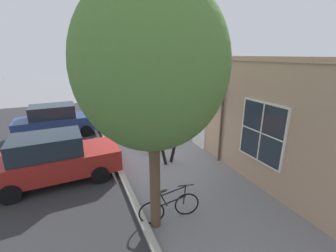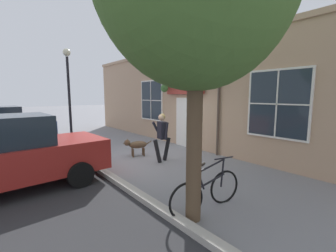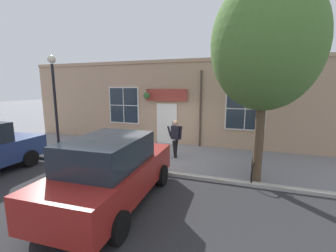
# 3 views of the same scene
# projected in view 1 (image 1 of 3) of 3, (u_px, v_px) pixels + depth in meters

# --- Properties ---
(ground_plane) EXTENTS (90.00, 90.00, 0.00)m
(ground_plane) POSITION_uv_depth(u_px,v_px,m) (162.00, 157.00, 10.01)
(ground_plane) COLOR gray
(curb_and_road) EXTENTS (10.10, 28.00, 0.12)m
(curb_and_road) POSITION_uv_depth(u_px,v_px,m) (6.00, 186.00, 7.81)
(curb_and_road) COLOR #B2ADA3
(curb_and_road) RESTS_ON ground_plane
(storefront_facade) EXTENTS (0.95, 18.00, 4.32)m
(storefront_facade) POSITION_uv_depth(u_px,v_px,m) (209.00, 105.00, 10.23)
(storefront_facade) COLOR tan
(storefront_facade) RESTS_ON ground_plane
(pedestrian_walking) EXTENTS (0.75, 0.61, 1.61)m
(pedestrian_walking) POSITION_uv_depth(u_px,v_px,m) (168.00, 142.00, 9.18)
(pedestrian_walking) COLOR black
(pedestrian_walking) RESTS_ON ground_plane
(dog_on_leash) EXTENTS (1.03, 0.48, 0.67)m
(dog_on_leash) POSITION_uv_depth(u_px,v_px,m) (152.00, 146.00, 10.16)
(dog_on_leash) COLOR brown
(dog_on_leash) RESTS_ON ground_plane
(street_tree_by_curb) EXTENTS (3.39, 3.05, 5.99)m
(street_tree_by_curb) POSITION_uv_depth(u_px,v_px,m) (154.00, 71.00, 4.78)
(street_tree_by_curb) COLOR brown
(street_tree_by_curb) RESTS_ON ground_plane
(leaning_bicycle) EXTENTS (1.74, 0.24, 1.00)m
(leaning_bicycle) POSITION_uv_depth(u_px,v_px,m) (170.00, 207.00, 6.16)
(leaning_bicycle) COLOR black
(leaning_bicycle) RESTS_ON ground_plane
(parked_car_nearest_curb) EXTENTS (4.37, 2.08, 1.75)m
(parked_car_nearest_curb) POSITION_uv_depth(u_px,v_px,m) (57.00, 120.00, 12.48)
(parked_car_nearest_curb) COLOR navy
(parked_car_nearest_curb) RESTS_ON ground_plane
(parked_car_mid_block) EXTENTS (4.37, 2.08, 1.75)m
(parked_car_mid_block) POSITION_uv_depth(u_px,v_px,m) (54.00, 158.00, 7.92)
(parked_car_mid_block) COLOR maroon
(parked_car_mid_block) RESTS_ON ground_plane
(street_lamp) EXTENTS (0.32, 0.32, 4.21)m
(street_lamp) POSITION_uv_depth(u_px,v_px,m) (108.00, 85.00, 12.22)
(street_lamp) COLOR black
(street_lamp) RESTS_ON ground_plane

